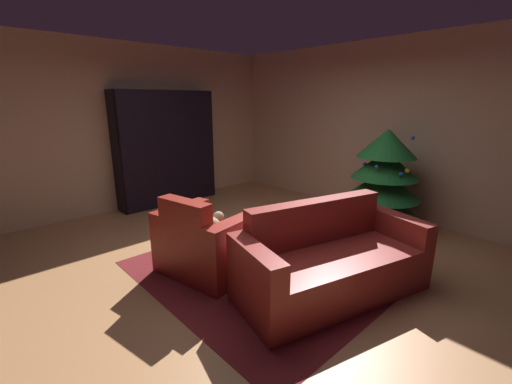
# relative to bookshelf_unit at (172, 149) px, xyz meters

# --- Properties ---
(ground_plane) EXTENTS (7.58, 7.58, 0.00)m
(ground_plane) POSITION_rel_bookshelf_unit_xyz_m (2.93, -0.54, -1.00)
(ground_plane) COLOR #AF784B
(wall_back) EXTENTS (6.44, 0.06, 2.79)m
(wall_back) POSITION_rel_bookshelf_unit_xyz_m (2.93, 2.22, 0.40)
(wall_back) COLOR tan
(wall_back) RESTS_ON ground
(wall_left) EXTENTS (0.06, 5.58, 2.79)m
(wall_left) POSITION_rel_bookshelf_unit_xyz_m (-0.25, -0.54, 0.40)
(wall_left) COLOR tan
(wall_left) RESTS_ON ground
(area_rug) EXTENTS (2.63, 2.07, 0.01)m
(area_rug) POSITION_rel_bookshelf_unit_xyz_m (3.06, -0.77, -0.99)
(area_rug) COLOR maroon
(area_rug) RESTS_ON ground
(bookshelf_unit) EXTENTS (0.37, 1.82, 2.02)m
(bookshelf_unit) POSITION_rel_bookshelf_unit_xyz_m (0.00, 0.00, 0.00)
(bookshelf_unit) COLOR black
(bookshelf_unit) RESTS_ON ground
(armchair_red) EXTENTS (1.11, 0.93, 0.90)m
(armchair_red) POSITION_rel_bookshelf_unit_xyz_m (2.65, -1.14, -0.67)
(armchair_red) COLOR maroon
(armchair_red) RESTS_ON ground
(couch_red) EXTENTS (1.26, 2.04, 0.89)m
(couch_red) POSITION_rel_bookshelf_unit_xyz_m (3.83, -0.47, -0.69)
(couch_red) COLOR maroon
(couch_red) RESTS_ON ground
(coffee_table) EXTENTS (0.66, 0.66, 0.40)m
(coffee_table) POSITION_rel_bookshelf_unit_xyz_m (3.12, -0.73, -0.63)
(coffee_table) COLOR black
(coffee_table) RESTS_ON ground
(book_stack_on_table) EXTENTS (0.20, 0.16, 0.07)m
(book_stack_on_table) POSITION_rel_bookshelf_unit_xyz_m (3.11, -0.73, -0.56)
(book_stack_on_table) COLOR #35438F
(book_stack_on_table) RESTS_ON coffee_table
(bottle_on_table) EXTENTS (0.08, 0.08, 0.30)m
(bottle_on_table) POSITION_rel_bookshelf_unit_xyz_m (3.01, -0.58, -0.48)
(bottle_on_table) COLOR #541E1E
(bottle_on_table) RESTS_ON coffee_table
(decorated_tree) EXTENTS (1.15, 1.15, 1.47)m
(decorated_tree) POSITION_rel_bookshelf_unit_xyz_m (3.33, 1.52, -0.25)
(decorated_tree) COLOR brown
(decorated_tree) RESTS_ON ground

